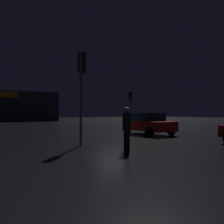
{
  "coord_description": "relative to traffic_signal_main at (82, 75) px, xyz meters",
  "views": [
    {
      "loc": [
        -8.77,
        -15.27,
        1.52
      ],
      "look_at": [
        1.29,
        2.2,
        1.6
      ],
      "focal_mm": 38.0,
      "sensor_mm": 36.0,
      "label": 1
    }
  ],
  "objects": [
    {
      "name": "traffic_signal_main",
      "position": [
        0.0,
        0.0,
        0.0
      ],
      "size": [
        0.42,
        0.43,
        4.34
      ],
      "color": "#595B60",
      "rests_on": "ground"
    },
    {
      "name": "pedestrian",
      "position": [
        0.81,
        -2.59,
        -2.29
      ],
      "size": [
        0.37,
        0.37,
        1.74
      ],
      "color": "black",
      "rests_on": "ground"
    },
    {
      "name": "ground_plane",
      "position": [
        4.48,
        4.96,
        -3.31
      ],
      "size": [
        120.0,
        120.0,
        0.0
      ],
      "primitive_type": "plane",
      "color": "black"
    },
    {
      "name": "car_near",
      "position": [
        6.2,
        2.83,
        -2.53
      ],
      "size": [
        2.08,
        3.91,
        1.52
      ],
      "color": "#A51414",
      "rests_on": "ground"
    },
    {
      "name": "traffic_signal_opposite",
      "position": [
        9.3,
        9.56,
        -0.51
      ],
      "size": [
        0.42,
        0.42,
        3.66
      ],
      "color": "#595B60",
      "rests_on": "ground"
    }
  ]
}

